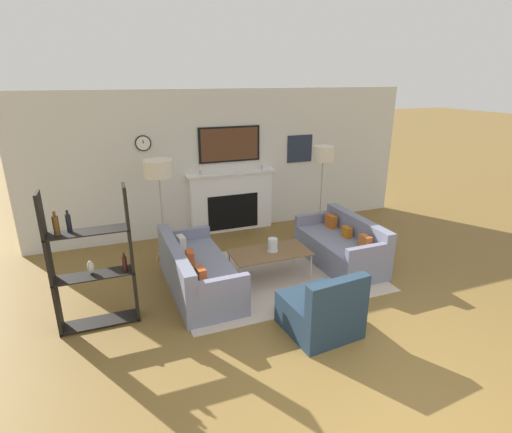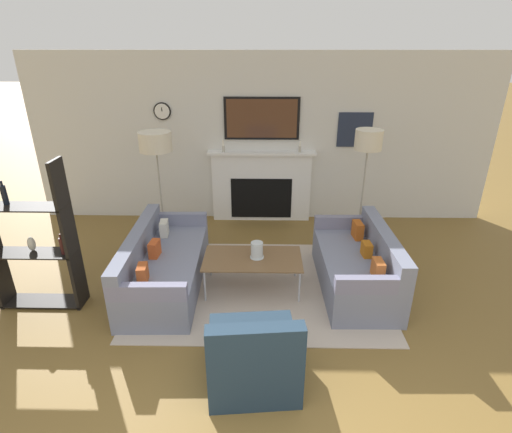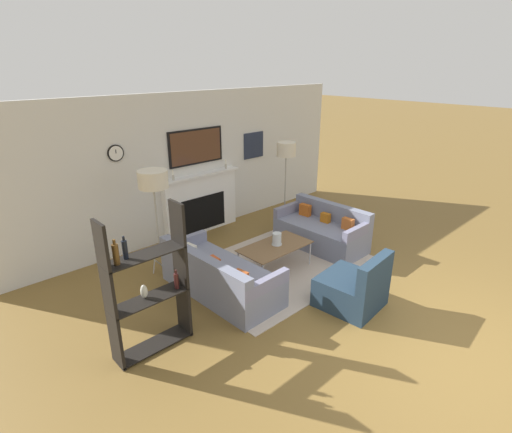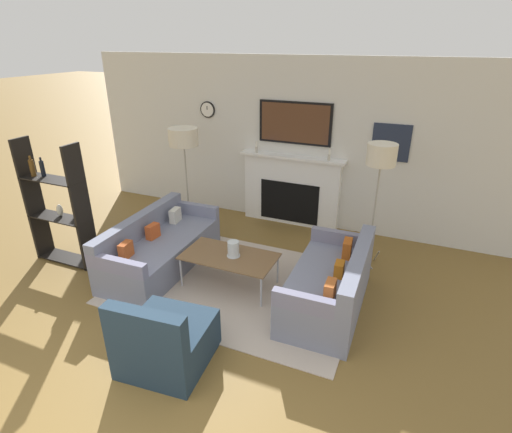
# 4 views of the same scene
# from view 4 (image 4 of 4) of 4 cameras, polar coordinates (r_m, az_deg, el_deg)

# --- Properties ---
(fireplace_wall) EXTENTS (7.49, 0.28, 2.70)m
(fireplace_wall) POSITION_cam_4_polar(r_m,az_deg,el_deg) (6.62, 5.51, 9.15)
(fireplace_wall) COLOR silver
(fireplace_wall) RESTS_ON ground_plane
(area_rug) EXTENTS (3.01, 2.20, 0.01)m
(area_rug) POSITION_cam_4_polar(r_m,az_deg,el_deg) (5.26, -2.55, -9.56)
(area_rug) COLOR #BBAB9C
(area_rug) RESTS_ON ground_plane
(couch_left) EXTENTS (0.87, 1.92, 0.72)m
(couch_left) POSITION_cam_4_polar(r_m,az_deg,el_deg) (5.68, -13.59, -4.46)
(couch_left) COLOR slate
(couch_left) RESTS_ON ground_plane
(couch_right) EXTENTS (0.83, 1.65, 0.76)m
(couch_right) POSITION_cam_4_polar(r_m,az_deg,el_deg) (4.79, 10.59, -9.72)
(couch_right) COLOR slate
(couch_right) RESTS_ON ground_plane
(armchair) EXTENTS (0.85, 0.86, 0.82)m
(armchair) POSITION_cam_4_polar(r_m,az_deg,el_deg) (4.09, -12.87, -17.00)
(armchair) COLOR #213446
(armchair) RESTS_ON ground_plane
(coffee_table) EXTENTS (1.18, 0.64, 0.43)m
(coffee_table) POSITION_cam_4_polar(r_m,az_deg,el_deg) (5.04, -3.84, -5.84)
(coffee_table) COLOR brown
(coffee_table) RESTS_ON ground_plane
(hurricane_candle) EXTENTS (0.17, 0.17, 0.20)m
(hurricane_candle) POSITION_cam_4_polar(r_m,az_deg,el_deg) (4.98, -3.25, -4.75)
(hurricane_candle) COLOR silver
(hurricane_candle) RESTS_ON coffee_table
(floor_lamp_left) EXTENTS (0.45, 0.45, 1.69)m
(floor_lamp_left) POSITION_cam_4_polar(r_m,az_deg,el_deg) (6.30, -10.33, 10.97)
(floor_lamp_left) COLOR #9E998E
(floor_lamp_left) RESTS_ON ground_plane
(floor_lamp_right) EXTENTS (0.37, 0.37, 1.73)m
(floor_lamp_right) POSITION_cam_4_polar(r_m,az_deg,el_deg) (5.32, 17.50, 8.17)
(floor_lamp_right) COLOR #9E998E
(floor_lamp_right) RESTS_ON ground_plane
(shelf_unit) EXTENTS (0.93, 0.28, 1.73)m
(shelf_unit) POSITION_cam_4_polar(r_m,az_deg,el_deg) (6.05, -26.51, 1.24)
(shelf_unit) COLOR black
(shelf_unit) RESTS_ON ground_plane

